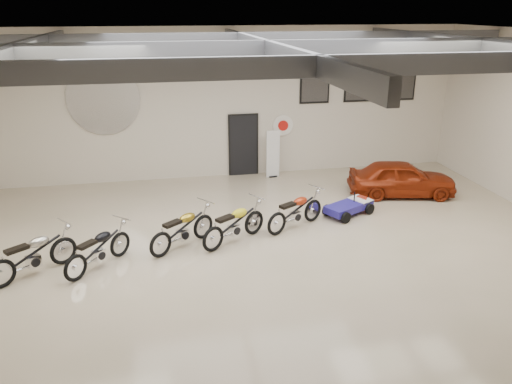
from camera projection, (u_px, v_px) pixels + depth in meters
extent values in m
cube|color=#BDA790|center=(266.00, 251.00, 12.06)|extent=(16.00, 12.00, 0.01)
cube|color=slate|center=(267.00, 35.00, 10.32)|extent=(16.00, 12.00, 0.01)
cube|color=beige|center=(228.00, 104.00, 16.71)|extent=(16.00, 0.02, 5.00)
cube|color=black|center=(243.00, 146.00, 17.26)|extent=(0.92, 0.08, 2.10)
imported|color=maroon|center=(402.00, 178.00, 15.50)|extent=(1.95, 3.46, 1.11)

